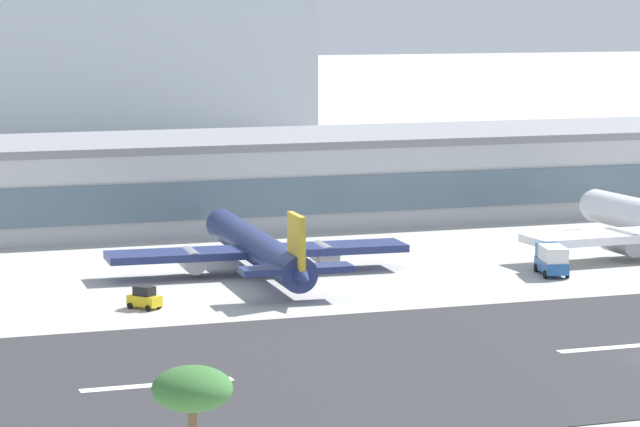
% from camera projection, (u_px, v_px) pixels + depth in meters
% --- Properties ---
extents(runway_strip, '(800.00, 41.42, 0.08)m').
position_uv_depth(runway_strip, '(626.00, 347.00, 131.24)').
color(runway_strip, '#2D2D30').
rests_on(runway_strip, ground_plane).
extents(runway_centreline_dash_3, '(12.00, 1.20, 0.01)m').
position_uv_depth(runway_centreline_dash_3, '(157.00, 385.00, 118.09)').
color(runway_centreline_dash_3, white).
rests_on(runway_centreline_dash_3, runway_strip).
extents(runway_centreline_dash_4, '(12.00, 1.20, 0.01)m').
position_uv_depth(runway_centreline_dash_4, '(622.00, 347.00, 131.10)').
color(runway_centreline_dash_4, white).
rests_on(runway_centreline_dash_4, runway_strip).
extents(terminal_building, '(160.48, 26.20, 11.52)m').
position_uv_depth(terminal_building, '(175.00, 181.00, 203.16)').
color(terminal_building, '#B7BABC').
rests_on(terminal_building, ground_plane).
extents(distant_hotel_block, '(125.97, 28.38, 44.60)m').
position_uv_depth(distant_hotel_block, '(3.00, 36.00, 312.60)').
color(distant_hotel_block, '#A8B2BC').
rests_on(distant_hotel_block, ground_plane).
extents(airliner_gold_tail_gate_1, '(33.01, 41.50, 8.66)m').
position_uv_depth(airliner_gold_tail_gate_1, '(260.00, 250.00, 165.56)').
color(airliner_gold_tail_gate_1, navy).
rests_on(airliner_gold_tail_gate_1, ground_plane).
extents(service_box_truck_0, '(3.77, 6.39, 3.25)m').
position_uv_depth(service_box_truck_0, '(552.00, 259.00, 165.74)').
color(service_box_truck_0, '#23569E').
rests_on(service_box_truck_0, ground_plane).
extents(service_baggage_tug_1, '(3.22, 3.51, 2.20)m').
position_uv_depth(service_baggage_tug_1, '(144.00, 298.00, 147.65)').
color(service_baggage_tug_1, gold).
rests_on(service_baggage_tug_1, ground_plane).
extents(palm_tree_0, '(4.27, 4.27, 10.39)m').
position_uv_depth(palm_tree_0, '(192.00, 392.00, 80.29)').
color(palm_tree_0, brown).
rests_on(palm_tree_0, ground_plane).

